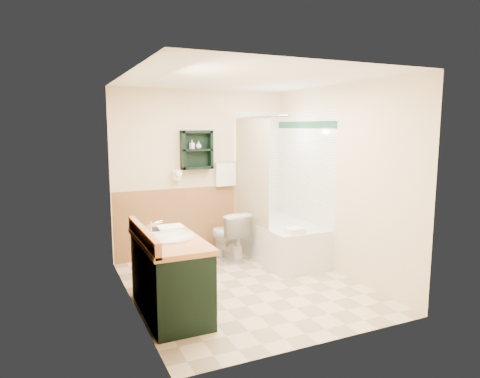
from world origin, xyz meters
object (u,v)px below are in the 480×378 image
wall_shelf (197,150)px  soap_bottle_b (199,146)px  hair_dryer (176,175)px  soap_bottle_a (192,147)px  bathtub (281,240)px  vanity_book (144,221)px  toilet (228,236)px  vanity (170,275)px

wall_shelf → soap_bottle_b: bearing=-11.4°
hair_dryer → soap_bottle_a: soap_bottle_a is taller
bathtub → soap_bottle_b: bearing=148.0°
vanity_book → soap_bottle_a: (0.99, 1.37, 0.70)m
toilet → vanity_book: bearing=28.6°
soap_bottle_a → toilet: bearing=-42.5°
soap_bottle_a → hair_dryer: bearing=172.5°
wall_shelf → bathtub: wall_shelf is taller
hair_dryer → vanity_book: (-0.76, -1.40, -0.31)m
toilet → vanity_book: vanity_book is taller
wall_shelf → toilet: size_ratio=0.78×
wall_shelf → vanity_book: wall_shelf is taller
vanity → soap_bottle_a: 2.27m
wall_shelf → bathtub: size_ratio=0.37×
wall_shelf → vanity_book: bearing=-127.7°
wall_shelf → vanity_book: (-1.06, -1.37, -0.66)m
bathtub → toilet: toilet is taller
toilet → soap_bottle_a: (-0.39, 0.36, 1.25)m
wall_shelf → toilet: (0.32, -0.37, -1.21)m
vanity → toilet: 1.84m
hair_dryer → toilet: (0.62, -0.39, -0.86)m
vanity → bathtub: vanity is taller
hair_dryer → bathtub: (1.33, -0.65, -0.93)m
hair_dryer → vanity: bearing=-108.6°
vanity → wall_shelf: bearing=62.8°
hair_dryer → vanity: hair_dryer is taller
hair_dryer → bathtub: 1.75m
soap_bottle_b → bathtub: bearing=-32.0°
wall_shelf → soap_bottle_a: (-0.07, -0.01, 0.04)m
bathtub → toilet: 0.76m
vanity_book → soap_bottle_b: bearing=68.4°
bathtub → soap_bottle_a: soap_bottle_a is taller
bathtub → toilet: bearing=159.4°
vanity → hair_dryer: bearing=71.4°
hair_dryer → soap_bottle_a: 0.46m
wall_shelf → toilet: bearing=-48.7°
bathtub → vanity: bearing=-150.0°
toilet → vanity_book: 1.79m
wall_shelf → vanity: bearing=-117.2°
vanity → bathtub: bearing=30.0°
soap_bottle_a → bathtub: bearing=-29.6°
vanity → bathtub: size_ratio=0.82×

